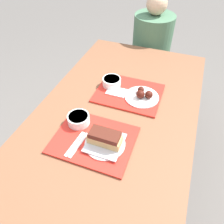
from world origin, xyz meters
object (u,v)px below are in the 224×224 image
at_px(tray_far, 129,93).
at_px(brisket_sandwich_plate, 105,140).
at_px(person_seated_across, 152,39).
at_px(tray_near, 94,140).
at_px(wings_plate_far, 143,95).
at_px(bowl_coleslaw_near, 79,119).
at_px(bowl_coleslaw_far, 112,81).

height_order(tray_far, brisket_sandwich_plate, brisket_sandwich_plate).
bearing_deg(person_seated_across, tray_near, -90.85).
bearing_deg(wings_plate_far, bowl_coleslaw_near, -129.68).
bearing_deg(bowl_coleslaw_near, bowl_coleslaw_far, 82.58).
height_order(brisket_sandwich_plate, wings_plate_far, brisket_sandwich_plate).
distance_m(tray_near, brisket_sandwich_plate, 0.08).
bearing_deg(wings_plate_far, tray_far, 169.09).
bearing_deg(tray_far, brisket_sandwich_plate, -88.77).
distance_m(brisket_sandwich_plate, bowl_coleslaw_far, 0.50).
bearing_deg(person_seated_across, bowl_coleslaw_far, -96.42).
xyz_separation_m(bowl_coleslaw_near, bowl_coleslaw_far, (0.05, 0.39, 0.00)).
relative_size(tray_near, tray_far, 1.00).
relative_size(tray_far, bowl_coleslaw_far, 3.41).
bearing_deg(wings_plate_far, tray_near, -110.20).
height_order(tray_far, bowl_coleslaw_far, bowl_coleslaw_far).
relative_size(tray_near, wings_plate_far, 1.95).
relative_size(tray_far, wings_plate_far, 1.95).
relative_size(tray_far, bowl_coleslaw_near, 3.41).
relative_size(tray_far, brisket_sandwich_plate, 2.01).
bearing_deg(brisket_sandwich_plate, tray_far, 91.23).
relative_size(bowl_coleslaw_near, bowl_coleslaw_far, 1.00).
height_order(tray_near, wings_plate_far, wings_plate_far).
bearing_deg(tray_near, tray_far, 82.41).
xyz_separation_m(bowl_coleslaw_far, wings_plate_far, (0.23, -0.05, -0.01)).
relative_size(tray_near, brisket_sandwich_plate, 2.01).
bearing_deg(brisket_sandwich_plate, bowl_coleslaw_near, 154.88).
bearing_deg(bowl_coleslaw_near, wings_plate_far, 50.32).
bearing_deg(bowl_coleslaw_near, tray_near, -32.62).
xyz_separation_m(brisket_sandwich_plate, person_seated_across, (-0.05, 1.31, -0.07)).
bearing_deg(tray_far, bowl_coleslaw_near, -117.38).
distance_m(tray_far, person_seated_across, 0.87).
bearing_deg(bowl_coleslaw_near, tray_far, 62.62).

